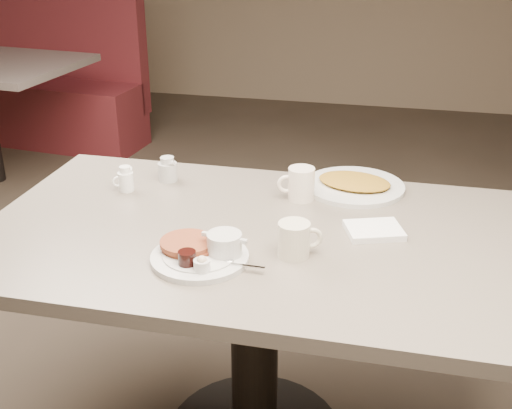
% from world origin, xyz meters
% --- Properties ---
extents(diner_table, '(1.50, 0.90, 0.75)m').
position_xyz_m(diner_table, '(0.00, 0.00, 0.58)').
color(diner_table, slate).
rests_on(diner_table, ground).
extents(main_plate, '(0.31, 0.28, 0.07)m').
position_xyz_m(main_plate, '(-0.09, -0.18, 0.77)').
color(main_plate, silver).
rests_on(main_plate, diner_table).
extents(coffee_mug_near, '(0.12, 0.11, 0.09)m').
position_xyz_m(coffee_mug_near, '(0.13, -0.11, 0.80)').
color(coffee_mug_near, beige).
rests_on(coffee_mug_near, diner_table).
extents(napkin, '(0.18, 0.16, 0.02)m').
position_xyz_m(napkin, '(0.32, 0.06, 0.76)').
color(napkin, white).
rests_on(napkin, diner_table).
extents(coffee_mug_far, '(0.12, 0.10, 0.10)m').
position_xyz_m(coffee_mug_far, '(0.09, 0.24, 0.80)').
color(coffee_mug_far, white).
rests_on(coffee_mug_far, diner_table).
extents(creamer_left, '(0.07, 0.06, 0.08)m').
position_xyz_m(creamer_left, '(-0.45, 0.18, 0.79)').
color(creamer_left, white).
rests_on(creamer_left, diner_table).
extents(creamer_right, '(0.08, 0.08, 0.08)m').
position_xyz_m(creamer_right, '(-0.35, 0.29, 0.79)').
color(creamer_right, '#B9B8B4').
rests_on(creamer_right, diner_table).
extents(hash_plate, '(0.37, 0.37, 0.04)m').
position_xyz_m(hash_plate, '(0.24, 0.36, 0.76)').
color(hash_plate, silver).
rests_on(hash_plate, diner_table).
extents(booth_back_left, '(1.32, 1.50, 1.12)m').
position_xyz_m(booth_back_left, '(-2.01, 2.48, 0.41)').
color(booth_back_left, maroon).
rests_on(booth_back_left, ground).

